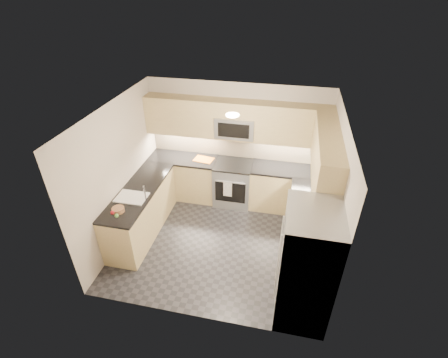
# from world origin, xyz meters

# --- Properties ---
(floor) EXTENTS (3.60, 3.20, 0.00)m
(floor) POSITION_xyz_m (0.00, 0.00, 0.00)
(floor) COLOR black
(floor) RESTS_ON ground
(ceiling) EXTENTS (3.60, 3.20, 0.02)m
(ceiling) POSITION_xyz_m (0.00, 0.00, 2.50)
(ceiling) COLOR beige
(ceiling) RESTS_ON wall_back
(wall_back) EXTENTS (3.60, 0.02, 2.50)m
(wall_back) POSITION_xyz_m (0.00, 1.60, 1.25)
(wall_back) COLOR #BBB1A3
(wall_back) RESTS_ON floor
(wall_front) EXTENTS (3.60, 0.02, 2.50)m
(wall_front) POSITION_xyz_m (0.00, -1.60, 1.25)
(wall_front) COLOR #BBB1A3
(wall_front) RESTS_ON floor
(wall_left) EXTENTS (0.02, 3.20, 2.50)m
(wall_left) POSITION_xyz_m (-1.80, 0.00, 1.25)
(wall_left) COLOR #BBB1A3
(wall_left) RESTS_ON floor
(wall_right) EXTENTS (0.02, 3.20, 2.50)m
(wall_right) POSITION_xyz_m (1.80, 0.00, 1.25)
(wall_right) COLOR #BBB1A3
(wall_right) RESTS_ON floor
(base_cab_back_left) EXTENTS (1.42, 0.60, 0.90)m
(base_cab_back_left) POSITION_xyz_m (-1.09, 1.30, 0.45)
(base_cab_back_left) COLOR tan
(base_cab_back_left) RESTS_ON floor
(base_cab_back_right) EXTENTS (1.42, 0.60, 0.90)m
(base_cab_back_right) POSITION_xyz_m (1.09, 1.30, 0.45)
(base_cab_back_right) COLOR tan
(base_cab_back_right) RESTS_ON floor
(base_cab_right) EXTENTS (0.60, 1.70, 0.90)m
(base_cab_right) POSITION_xyz_m (1.50, 0.15, 0.45)
(base_cab_right) COLOR tan
(base_cab_right) RESTS_ON floor
(base_cab_peninsula) EXTENTS (0.60, 2.00, 0.90)m
(base_cab_peninsula) POSITION_xyz_m (-1.50, 0.00, 0.45)
(base_cab_peninsula) COLOR tan
(base_cab_peninsula) RESTS_ON floor
(countertop_back_left) EXTENTS (1.42, 0.63, 0.04)m
(countertop_back_left) POSITION_xyz_m (-1.09, 1.30, 0.92)
(countertop_back_left) COLOR black
(countertop_back_left) RESTS_ON base_cab_back_left
(countertop_back_right) EXTENTS (1.42, 0.63, 0.04)m
(countertop_back_right) POSITION_xyz_m (1.09, 1.30, 0.92)
(countertop_back_right) COLOR black
(countertop_back_right) RESTS_ON base_cab_back_right
(countertop_right) EXTENTS (0.63, 1.70, 0.04)m
(countertop_right) POSITION_xyz_m (1.50, 0.15, 0.92)
(countertop_right) COLOR black
(countertop_right) RESTS_ON base_cab_right
(countertop_peninsula) EXTENTS (0.63, 2.00, 0.04)m
(countertop_peninsula) POSITION_xyz_m (-1.50, 0.00, 0.92)
(countertop_peninsula) COLOR black
(countertop_peninsula) RESTS_ON base_cab_peninsula
(upper_cab_back) EXTENTS (3.60, 0.35, 0.75)m
(upper_cab_back) POSITION_xyz_m (0.00, 1.43, 1.83)
(upper_cab_back) COLOR tan
(upper_cab_back) RESTS_ON wall_back
(upper_cab_right) EXTENTS (0.35, 1.95, 0.75)m
(upper_cab_right) POSITION_xyz_m (1.62, 0.28, 1.83)
(upper_cab_right) COLOR tan
(upper_cab_right) RESTS_ON wall_right
(backsplash_back) EXTENTS (3.60, 0.01, 0.51)m
(backsplash_back) POSITION_xyz_m (0.00, 1.60, 1.20)
(backsplash_back) COLOR tan
(backsplash_back) RESTS_ON wall_back
(backsplash_right) EXTENTS (0.01, 2.30, 0.51)m
(backsplash_right) POSITION_xyz_m (1.80, 0.45, 1.20)
(backsplash_right) COLOR tan
(backsplash_right) RESTS_ON wall_right
(gas_range) EXTENTS (0.76, 0.65, 0.91)m
(gas_range) POSITION_xyz_m (0.00, 1.28, 0.46)
(gas_range) COLOR #979A9E
(gas_range) RESTS_ON floor
(range_cooktop) EXTENTS (0.76, 0.65, 0.03)m
(range_cooktop) POSITION_xyz_m (0.00, 1.28, 0.92)
(range_cooktop) COLOR black
(range_cooktop) RESTS_ON gas_range
(oven_door_glass) EXTENTS (0.62, 0.02, 0.45)m
(oven_door_glass) POSITION_xyz_m (0.00, 0.95, 0.45)
(oven_door_glass) COLOR black
(oven_door_glass) RESTS_ON gas_range
(oven_handle) EXTENTS (0.60, 0.02, 0.02)m
(oven_handle) POSITION_xyz_m (0.00, 0.93, 0.72)
(oven_handle) COLOR #B2B5BA
(oven_handle) RESTS_ON gas_range
(microwave) EXTENTS (0.76, 0.40, 0.40)m
(microwave) POSITION_xyz_m (0.00, 1.40, 1.70)
(microwave) COLOR gray
(microwave) RESTS_ON upper_cab_back
(microwave_door) EXTENTS (0.60, 0.01, 0.28)m
(microwave_door) POSITION_xyz_m (0.00, 1.20, 1.70)
(microwave_door) COLOR black
(microwave_door) RESTS_ON microwave
(refrigerator) EXTENTS (0.70, 0.90, 1.80)m
(refrigerator) POSITION_xyz_m (1.45, -1.15, 0.90)
(refrigerator) COLOR #999CA0
(refrigerator) RESTS_ON floor
(fridge_handle_left) EXTENTS (0.02, 0.02, 1.20)m
(fridge_handle_left) POSITION_xyz_m (1.08, -1.33, 0.95)
(fridge_handle_left) COLOR #B2B5BA
(fridge_handle_left) RESTS_ON refrigerator
(fridge_handle_right) EXTENTS (0.02, 0.02, 1.20)m
(fridge_handle_right) POSITION_xyz_m (1.08, -0.97, 0.95)
(fridge_handle_right) COLOR #B2B5BA
(fridge_handle_right) RESTS_ON refrigerator
(sink_basin) EXTENTS (0.52, 0.38, 0.16)m
(sink_basin) POSITION_xyz_m (-1.50, -0.25, 0.88)
(sink_basin) COLOR white
(sink_basin) RESTS_ON base_cab_peninsula
(faucet) EXTENTS (0.03, 0.03, 0.28)m
(faucet) POSITION_xyz_m (-1.24, -0.25, 1.08)
(faucet) COLOR silver
(faucet) RESTS_ON countertop_peninsula
(utensil_bowl) EXTENTS (0.28, 0.28, 0.15)m
(utensil_bowl) POSITION_xyz_m (1.69, 1.35, 1.01)
(utensil_bowl) COLOR #51A145
(utensil_bowl) RESTS_ON countertop_back_right
(cutting_board) EXTENTS (0.42, 0.33, 0.01)m
(cutting_board) POSITION_xyz_m (-0.64, 1.31, 0.95)
(cutting_board) COLOR orange
(cutting_board) RESTS_ON countertop_back_left
(fruit_basket) EXTENTS (0.23, 0.23, 0.07)m
(fruit_basket) POSITION_xyz_m (-1.54, -0.65, 0.98)
(fruit_basket) COLOR #986B46
(fruit_basket) RESTS_ON countertop_peninsula
(fruit_apple) EXTENTS (0.06, 0.06, 0.06)m
(fruit_apple) POSITION_xyz_m (-1.53, -0.82, 1.05)
(fruit_apple) COLOR red
(fruit_apple) RESTS_ON fruit_basket
(fruit_pear) EXTENTS (0.06, 0.06, 0.06)m
(fruit_pear) POSITION_xyz_m (-1.43, -0.88, 1.05)
(fruit_pear) COLOR #60A346
(fruit_pear) RESTS_ON fruit_basket
(dish_towel_check) EXTENTS (0.17, 0.02, 0.33)m
(dish_towel_check) POSITION_xyz_m (-0.05, 0.91, 0.55)
(dish_towel_check) COLOR silver
(dish_towel_check) RESTS_ON oven_handle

